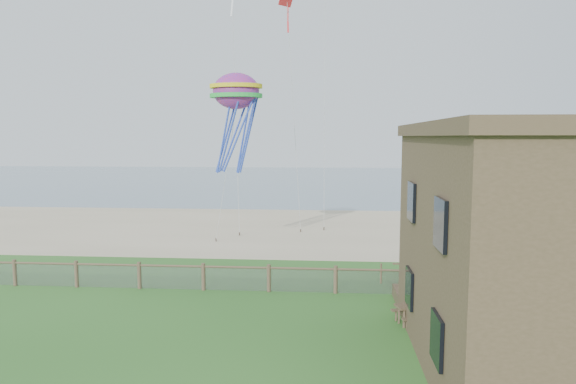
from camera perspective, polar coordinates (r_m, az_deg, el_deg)
name	(u,v)px	position (r m, az deg, el deg)	size (l,w,h in m)	color
ground	(248,345)	(18.04, -4.42, -16.60)	(160.00, 160.00, 0.00)	#29591E
sand_beach	(293,229)	(39.14, 0.57, -4.09)	(72.00, 20.00, 0.02)	tan
ocean	(312,180)	(82.76, 2.65, 1.32)	(160.00, 68.00, 0.02)	slate
chainlink_fence	(269,280)	(23.47, -2.14, -9.72)	(36.20, 0.20, 1.25)	brown
picnic_table	(417,315)	(20.23, 14.16, -13.16)	(1.62, 1.23, 0.69)	brown
octopus_kite	(236,119)	(30.71, -5.76, 8.02)	(3.13, 2.21, 6.44)	red
kite_red	(287,5)	(34.14, -0.10, 20.02)	(1.26, 0.70, 2.43)	red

